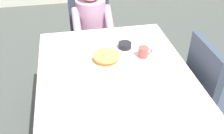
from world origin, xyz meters
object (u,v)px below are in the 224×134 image
object	(u,v)px
cup_coffee	(143,52)
bowl_butter	(125,45)
dining_table_main	(117,87)
knife_right_of_plate	(130,60)
diner_person	(92,24)
syrup_pitcher	(67,52)
chair_diner	(91,29)
chair_right_side	(211,87)
fork_left_of_plate	(81,66)
breakfast_stack	(106,57)
plate_breakfast	(106,61)
spoon_near_edge	(115,89)

from	to	relation	value
cup_coffee	bowl_butter	distance (m)	0.19
dining_table_main	knife_right_of_plate	bearing A→B (deg)	51.84
diner_person	syrup_pitcher	world-z (taller)	diner_person
cup_coffee	chair_diner	bearing A→B (deg)	108.09
chair_right_side	fork_left_of_plate	bearing A→B (deg)	-100.45
cup_coffee	bowl_butter	bearing A→B (deg)	125.22
diner_person	bowl_butter	bearing A→B (deg)	107.37
chair_right_side	bowl_butter	size ratio (longest dim) A/B	8.45
breakfast_stack	cup_coffee	distance (m)	0.30
plate_breakfast	syrup_pitcher	distance (m)	0.32
chair_right_side	breakfast_stack	distance (m)	0.88
chair_right_side	bowl_butter	world-z (taller)	chair_right_side
plate_breakfast	fork_left_of_plate	xyz separation A→B (m)	(-0.19, -0.02, -0.01)
dining_table_main	diner_person	xyz separation A→B (m)	(-0.05, 1.01, 0.02)
dining_table_main	chair_diner	size ratio (longest dim) A/B	1.64
breakfast_stack	fork_left_of_plate	xyz separation A→B (m)	(-0.19, -0.02, -0.04)
cup_coffee	syrup_pitcher	bearing A→B (deg)	168.84
cup_coffee	knife_right_of_plate	size ratio (longest dim) A/B	0.57
dining_table_main	breakfast_stack	world-z (taller)	breakfast_stack
plate_breakfast	breakfast_stack	bearing A→B (deg)	-80.92
chair_right_side	plate_breakfast	world-z (taller)	chair_right_side
plate_breakfast	fork_left_of_plate	distance (m)	0.19
dining_table_main	chair_right_side	xyz separation A→B (m)	(0.77, 0.00, -0.12)
chair_diner	spoon_near_edge	world-z (taller)	chair_diner
plate_breakfast	bowl_butter	xyz separation A→B (m)	(0.19, 0.17, 0.01)
diner_person	bowl_butter	distance (m)	0.67
diner_person	spoon_near_edge	xyz separation A→B (m)	(0.01, -1.14, 0.07)
plate_breakfast	breakfast_stack	xyz separation A→B (m)	(0.00, -0.00, 0.03)
chair_diner	spoon_near_edge	distance (m)	1.31
chair_right_side	plate_breakfast	size ratio (longest dim) A/B	3.32
syrup_pitcher	knife_right_of_plate	bearing A→B (deg)	-17.72
chair_diner	spoon_near_edge	size ratio (longest dim) A/B	6.20
chair_diner	chair_right_side	bearing A→B (deg)	125.13
dining_table_main	knife_right_of_plate	size ratio (longest dim) A/B	7.62
breakfast_stack	cup_coffee	size ratio (longest dim) A/B	1.83
chair_diner	bowl_butter	distance (m)	0.85
dining_table_main	diner_person	bearing A→B (deg)	92.96
chair_diner	syrup_pitcher	bearing A→B (deg)	71.62
dining_table_main	plate_breakfast	size ratio (longest dim) A/B	5.44
chair_diner	dining_table_main	bearing A→B (deg)	92.57
breakfast_stack	chair_right_side	bearing A→B (deg)	-14.07
diner_person	fork_left_of_plate	distance (m)	0.85
chair_diner	diner_person	xyz separation A→B (m)	(-0.00, -0.16, 0.14)
knife_right_of_plate	spoon_near_edge	xyz separation A→B (m)	(-0.18, -0.31, 0.00)
breakfast_stack	syrup_pitcher	world-z (taller)	breakfast_stack
knife_right_of_plate	spoon_near_edge	bearing A→B (deg)	142.83
chair_diner	cup_coffee	bearing A→B (deg)	108.09
dining_table_main	diner_person	size ratio (longest dim) A/B	1.36
chair_diner	cup_coffee	world-z (taller)	chair_diner
plate_breakfast	fork_left_of_plate	world-z (taller)	plate_breakfast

